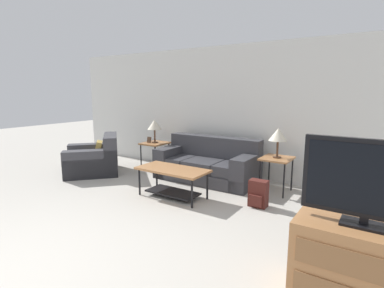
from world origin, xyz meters
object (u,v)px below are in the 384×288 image
(coffee_table, at_px, (173,176))
(table_lamp_left, at_px, (155,125))
(couch, at_px, (207,165))
(side_table_left, at_px, (155,146))
(side_table_right, at_px, (277,161))
(backpack, at_px, (258,194))
(tv_console, at_px, (359,268))
(armchair, at_px, (95,160))
(table_lamp_right, at_px, (278,135))
(television, at_px, (368,181))

(coffee_table, height_order, table_lamp_left, table_lamp_left)
(couch, distance_m, side_table_left, 1.36)
(side_table_left, distance_m, side_table_right, 2.69)
(side_table_right, relative_size, table_lamp_left, 1.20)
(coffee_table, xyz_separation_m, backpack, (1.31, 0.38, -0.16))
(coffee_table, bearing_deg, tv_console, -23.89)
(armchair, relative_size, tv_console, 1.50)
(table_lamp_left, relative_size, table_lamp_right, 1.00)
(couch, relative_size, side_table_left, 3.23)
(couch, bearing_deg, backpack, -29.90)
(side_table_left, bearing_deg, coffee_table, -40.59)
(armchair, relative_size, table_lamp_left, 2.91)
(table_lamp_right, height_order, backpack, table_lamp_right)
(table_lamp_left, xyz_separation_m, backpack, (2.68, -0.79, -0.79))
(side_table_right, distance_m, table_lamp_left, 2.72)
(side_table_right, bearing_deg, side_table_left, 180.00)
(side_table_right, height_order, table_lamp_left, table_lamp_left)
(backpack, bearing_deg, tv_console, -47.95)
(television, relative_size, backpack, 2.27)
(armchair, xyz_separation_m, table_lamp_left, (0.90, 0.90, 0.70))
(couch, height_order, backpack, couch)
(table_lamp_left, relative_size, tv_console, 0.52)
(couch, bearing_deg, side_table_right, 1.05)
(couch, relative_size, television, 2.11)
(side_table_right, xyz_separation_m, table_lamp_right, (0.00, 0.00, 0.45))
(side_table_right, height_order, tv_console, tv_console)
(coffee_table, relative_size, backpack, 2.87)
(armchair, relative_size, side_table_left, 2.42)
(side_table_left, relative_size, tv_console, 0.62)
(couch, xyz_separation_m, table_lamp_left, (-1.34, 0.02, 0.69))
(armchair, bearing_deg, couch, 21.33)
(couch, bearing_deg, side_table_left, 178.95)
(couch, bearing_deg, television, -40.42)
(armchair, height_order, side_table_left, armchair)
(armchair, height_order, television, television)
(armchair, relative_size, side_table_right, 2.42)
(coffee_table, height_order, television, television)
(table_lamp_right, bearing_deg, table_lamp_left, 180.00)
(side_table_left, bearing_deg, television, -30.12)
(table_lamp_left, relative_size, television, 0.54)
(backpack, bearing_deg, armchair, -178.30)
(coffee_table, height_order, side_table_left, side_table_left)
(couch, height_order, coffee_table, couch)
(table_lamp_left, distance_m, table_lamp_right, 2.69)
(tv_console, bearing_deg, table_lamp_left, 149.88)
(backpack, bearing_deg, table_lamp_right, 89.53)
(couch, height_order, television, television)
(side_table_right, distance_m, tv_console, 2.79)
(television, xyz_separation_m, backpack, (-1.44, 1.60, -0.86))
(side_table_right, bearing_deg, armchair, -165.91)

